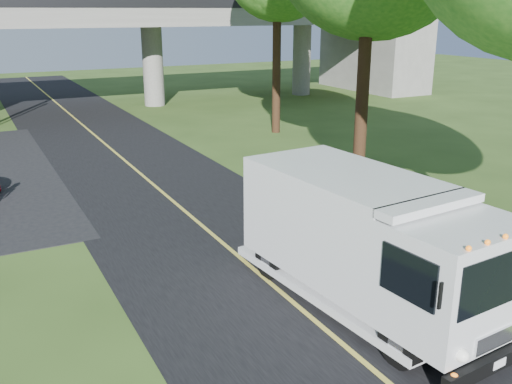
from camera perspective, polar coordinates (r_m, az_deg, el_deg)
ground at (r=11.06m, az=12.50°, el=-17.77°), size 120.00×120.00×0.00m
road at (r=18.89m, az=-7.04°, el=-2.02°), size 7.00×90.00×0.02m
lane_line at (r=18.89m, az=-7.05°, el=-1.97°), size 0.12×90.00×0.01m
overpass at (r=39.25m, az=-19.05°, el=14.15°), size 54.00×10.00×7.30m
step_van at (r=12.73m, az=11.06°, el=-4.58°), size 3.13×7.14×2.92m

